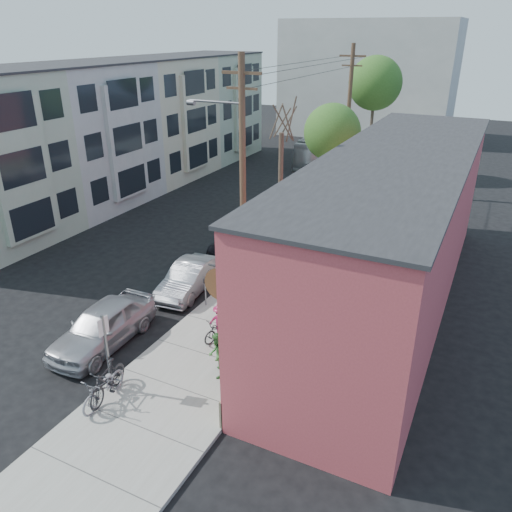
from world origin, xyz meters
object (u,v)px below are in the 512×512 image
at_px(tree_bare, 280,195).
at_px(parked_bike_b, 104,388).
at_px(parking_meter_near, 205,288).
at_px(patio_chair_a, 245,365).
at_px(tree_leafy_mid, 332,133).
at_px(car_3, 283,209).
at_px(sign_post, 106,346).
at_px(car_1, 189,278).
at_px(bus, 322,147).
at_px(patron_green, 218,355).
at_px(patio_chair_b, 246,371).
at_px(parked_bike_a, 107,381).
at_px(parking_meter_far, 290,219).
at_px(patron_grey, 232,368).
at_px(car_0, 103,326).
at_px(cyclist, 220,322).
at_px(car_4, 313,186).
at_px(car_2, 241,239).
at_px(utility_pole_near, 241,168).
at_px(tree_leafy_far, 375,83).

distance_m(tree_bare, parked_bike_b, 13.43).
relative_size(parking_meter_near, patio_chair_a, 1.41).
bearing_deg(tree_leafy_mid, car_3, -124.55).
height_order(sign_post, car_1, sign_post).
relative_size(car_3, bus, 0.51).
bearing_deg(car_3, patron_green, -72.85).
bearing_deg(parked_bike_b, patio_chair_b, 33.50).
distance_m(patio_chair_b, parked_bike_a, 4.47).
relative_size(parking_meter_far, patron_grey, 0.70).
bearing_deg(parked_bike_a, parking_meter_near, 82.63).
relative_size(sign_post, tree_bare, 0.45).
distance_m(patio_chair_b, parked_bike_b, 4.57).
xyz_separation_m(tree_leafy_mid, bus, (-4.82, 12.34, -3.69)).
distance_m(parking_meter_far, tree_bare, 3.67).
height_order(parked_bike_a, car_1, car_1).
distance_m(tree_leafy_mid, car_0, 19.18).
bearing_deg(patron_green, sign_post, -76.85).
distance_m(tree_bare, parked_bike_a, 13.18).
relative_size(sign_post, patron_green, 1.71).
height_order(parked_bike_a, bus, bus).
distance_m(cyclist, car_4, 19.22).
distance_m(patio_chair_b, patron_grey, 0.75).
height_order(parking_meter_near, car_2, car_2).
height_order(patio_chair_b, parked_bike_b, parked_bike_b).
bearing_deg(parked_bike_b, cyclist, 67.67).
xyz_separation_m(parked_bike_b, car_3, (-1.77, 18.22, 0.04)).
distance_m(patron_green, car_1, 6.52).
height_order(car_1, car_4, car_4).
xyz_separation_m(car_0, car_4, (0.59, 21.04, -0.09)).
height_order(parking_meter_far, utility_pole_near, utility_pole_near).
bearing_deg(cyclist, car_3, -80.56).
xyz_separation_m(parking_meter_near, parked_bike_a, (0.26, -6.40, -0.23)).
height_order(tree_leafy_far, patron_green, tree_leafy_far).
distance_m(tree_leafy_mid, patron_grey, 19.57).
bearing_deg(car_4, parked_bike_b, -88.19).
height_order(parked_bike_b, car_2, car_2).
relative_size(sign_post, car_1, 0.67).
relative_size(utility_pole_near, parked_bike_a, 4.99).
distance_m(tree_leafy_mid, patio_chair_b, 19.16).
bearing_deg(parked_bike_a, sign_post, 106.52).
relative_size(parking_meter_far, parked_bike_b, 0.62).
bearing_deg(patio_chair_b, sign_post, -136.40).
distance_m(sign_post, car_1, 7.27).
distance_m(parking_meter_far, cyclist, 11.41).
xyz_separation_m(parking_meter_near, car_1, (-1.45, 0.94, -0.29)).
distance_m(sign_post, cyclist, 4.59).
distance_m(tree_leafy_far, patron_grey, 29.75).
bearing_deg(parking_meter_far, patio_chair_b, -73.42).
height_order(patron_green, car_4, patron_green).
bearing_deg(car_1, tree_bare, 64.38).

